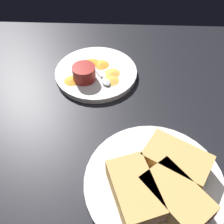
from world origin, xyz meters
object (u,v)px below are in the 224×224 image
at_px(sandwich_half_extra, 176,161).
at_px(ramekin_dark_sauce, 183,163).
at_px(ramekin_light_gravy, 84,73).
at_px(spoon_by_gravy_ramekin, 104,80).
at_px(spoon_by_dark_ramekin, 158,179).
at_px(plate_chips_companion, 96,73).
at_px(sandwich_half_near, 134,191).
at_px(sandwich_half_far, 176,197).
at_px(plate_sandwich_main, 154,183).

distance_m(sandwich_half_extra, ramekin_dark_sauce, 0.01).
bearing_deg(sandwich_half_extra, ramekin_light_gravy, 38.73).
relative_size(ramekin_light_gravy, spoon_by_gravy_ramekin, 0.70).
xyz_separation_m(spoon_by_dark_ramekin, plate_chips_companion, (0.34, 0.15, -0.01)).
xyz_separation_m(sandwich_half_near, sandwich_half_extra, (0.07, -0.09, 0.00)).
height_order(sandwich_half_far, spoon_by_gravy_ramekin, sandwich_half_far).
bearing_deg(plate_sandwich_main, sandwich_half_near, 127.63).
relative_size(plate_sandwich_main, ramekin_light_gravy, 4.48).
bearing_deg(spoon_by_dark_ramekin, spoon_by_gravy_ramekin, 23.23).
bearing_deg(plate_sandwich_main, spoon_by_dark_ramekin, -57.77).
distance_m(plate_sandwich_main, sandwich_half_extra, 0.06).
bearing_deg(spoon_by_dark_ramekin, ramekin_dark_sauce, -61.83).
relative_size(spoon_by_dark_ramekin, spoon_by_gravy_ramekin, 1.02).
xyz_separation_m(plate_sandwich_main, sandwich_half_near, (-0.03, 0.04, 0.03)).
xyz_separation_m(sandwich_half_extra, spoon_by_dark_ramekin, (-0.03, 0.04, -0.02)).
xyz_separation_m(plate_chips_companion, ramekin_light_gravy, (-0.04, 0.03, 0.03)).
xyz_separation_m(plate_sandwich_main, sandwich_half_far, (-0.04, -0.03, 0.03)).
bearing_deg(plate_chips_companion, sandwich_half_extra, -148.46).
height_order(sandwich_half_far, ramekin_light_gravy, sandwich_half_far).
distance_m(plate_chips_companion, spoon_by_gravy_ramekin, 0.05).
bearing_deg(sandwich_half_near, spoon_by_gravy_ramekin, 13.13).
distance_m(plate_chips_companion, ramekin_light_gravy, 0.06).
distance_m(sandwich_half_near, ramekin_light_gravy, 0.37).
distance_m(plate_sandwich_main, ramekin_light_gravy, 0.36).
relative_size(plate_sandwich_main, spoon_by_dark_ramekin, 3.08).
bearing_deg(sandwich_half_near, sandwich_half_extra, -52.37).
bearing_deg(ramekin_dark_sauce, sandwich_half_far, 162.49).
xyz_separation_m(sandwich_half_far, sandwich_half_extra, (0.08, -0.01, 0.00)).
height_order(plate_chips_companion, spoon_by_gravy_ramekin, spoon_by_gravy_ramekin).
height_order(sandwich_half_extra, ramekin_light_gravy, sandwich_half_extra).
distance_m(plate_sandwich_main, plate_chips_companion, 0.38).
distance_m(sandwich_half_far, plate_chips_companion, 0.43).
bearing_deg(ramekin_dark_sauce, spoon_by_dark_ramekin, 118.17).
bearing_deg(spoon_by_dark_ramekin, sandwich_half_extra, -51.54).
relative_size(spoon_by_dark_ramekin, ramekin_light_gravy, 1.45).
bearing_deg(sandwich_half_extra, sandwich_half_far, 172.63).
xyz_separation_m(sandwich_half_extra, spoon_by_gravy_ramekin, (0.27, 0.17, -0.02)).
bearing_deg(plate_chips_companion, ramekin_dark_sauce, -146.88).
distance_m(sandwich_half_extra, spoon_by_gravy_ramekin, 0.32).
distance_m(sandwich_half_near, sandwich_half_far, 0.08).
bearing_deg(sandwich_half_near, ramekin_dark_sauce, -57.25).
height_order(plate_sandwich_main, sandwich_half_near, sandwich_half_near).
distance_m(sandwich_half_far, sandwich_half_extra, 0.08).
xyz_separation_m(sandwich_half_near, ramekin_light_gravy, (0.34, 0.13, -0.00)).
distance_m(sandwich_half_near, ramekin_dark_sauce, 0.12).
distance_m(sandwich_half_extra, ramekin_light_gravy, 0.35).
bearing_deg(ramekin_light_gravy, sandwich_half_extra, -141.27).
height_order(sandwich_half_extra, spoon_by_dark_ramekin, sandwich_half_extra).
height_order(ramekin_dark_sauce, plate_chips_companion, ramekin_dark_sauce).
xyz_separation_m(sandwich_half_far, spoon_by_dark_ramekin, (0.05, 0.03, -0.02)).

